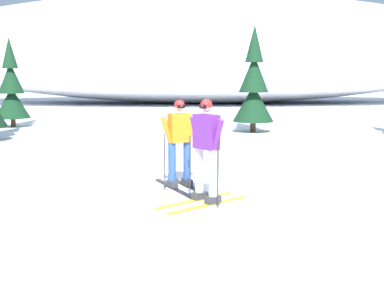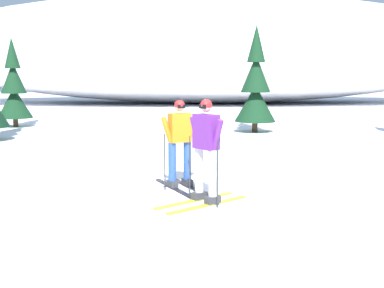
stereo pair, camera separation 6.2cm
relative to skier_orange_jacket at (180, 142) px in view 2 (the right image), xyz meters
The scene contains 6 objects.
ground_plane 1.25m from the skier_orange_jacket, 36.48° to the right, with size 120.00×120.00×0.00m, color white.
skier_orange_jacket is the anchor object (origin of this frame).
skier_purple_jacket 1.22m from the skier_orange_jacket, 68.94° to the right, with size 1.65×1.41×1.80m.
pine_tree_far_left 13.55m from the skier_orange_jacket, 121.97° to the left, with size 1.50×1.50×3.88m.
pine_tree_center_right 9.74m from the skier_orange_jacket, 71.94° to the left, with size 1.62×1.62×4.19m.
snow_ridge_background 30.36m from the skier_orange_jacket, 85.20° to the left, with size 47.04×18.47×8.76m, color white.
Camera 2 is at (-0.73, -8.45, 2.17)m, focal length 43.35 mm.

